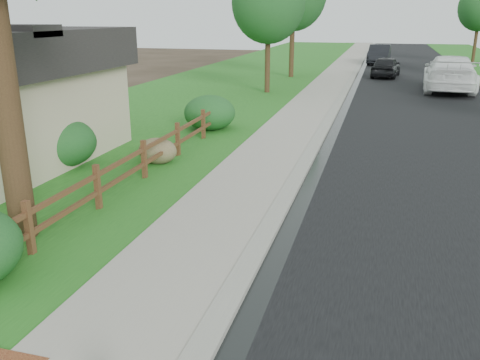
% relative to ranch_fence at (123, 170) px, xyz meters
% --- Properties ---
extents(road, '(8.00, 90.00, 0.02)m').
position_rel_ranch_fence_xyz_m(road, '(8.20, 28.60, -0.61)').
color(road, black).
rests_on(road, ground).
extents(curb, '(0.40, 90.00, 0.12)m').
position_rel_ranch_fence_xyz_m(curb, '(4.00, 28.60, -0.56)').
color(curb, gray).
rests_on(curb, ground).
extents(wet_gutter, '(0.50, 90.00, 0.00)m').
position_rel_ranch_fence_xyz_m(wet_gutter, '(4.35, 28.60, -0.60)').
color(wet_gutter, black).
rests_on(wet_gutter, road).
extents(sidewalk, '(2.20, 90.00, 0.10)m').
position_rel_ranch_fence_xyz_m(sidewalk, '(2.70, 28.60, -0.57)').
color(sidewalk, '#9C9588').
rests_on(sidewalk, ground).
extents(grass_strip, '(1.60, 90.00, 0.06)m').
position_rel_ranch_fence_xyz_m(grass_strip, '(0.80, 28.60, -0.59)').
color(grass_strip, '#1E5B1A').
rests_on(grass_strip, ground).
extents(lawn_near, '(9.00, 90.00, 0.04)m').
position_rel_ranch_fence_xyz_m(lawn_near, '(-4.40, 28.60, -0.60)').
color(lawn_near, '#1E5B1A').
rests_on(lawn_near, ground).
extents(ranch_fence, '(0.12, 16.92, 1.10)m').
position_rel_ranch_fence_xyz_m(ranch_fence, '(0.00, 0.00, 0.00)').
color(ranch_fence, '#442716').
rests_on(ranch_fence, ground).
extents(white_suv, '(3.31, 7.19, 2.04)m').
position_rel_ranch_fence_xyz_m(white_suv, '(9.81, 21.39, 0.42)').
color(white_suv, white).
rests_on(white_suv, road).
extents(dark_car_mid, '(2.23, 4.49, 1.47)m').
position_rel_ranch_fence_xyz_m(dark_car_mid, '(6.21, 27.51, 0.14)').
color(dark_car_mid, black).
rests_on(dark_car_mid, road).
extents(dark_car_far, '(2.08, 5.23, 1.69)m').
position_rel_ranch_fence_xyz_m(dark_car_far, '(5.60, 37.83, 0.25)').
color(dark_car_far, black).
rests_on(dark_car_far, road).
extents(boulder, '(1.21, 0.92, 0.79)m').
position_rel_ranch_fence_xyz_m(boulder, '(-0.30, 2.72, -0.22)').
color(boulder, brown).
rests_on(boulder, ground).
extents(shrub_b, '(2.60, 2.60, 1.45)m').
position_rel_ranch_fence_xyz_m(shrub_b, '(-2.90, 1.69, 0.11)').
color(shrub_b, '#1A4920').
rests_on(shrub_b, ground).
extents(shrub_d, '(2.61, 2.61, 1.35)m').
position_rel_ranch_fence_xyz_m(shrub_d, '(-0.30, 7.60, 0.06)').
color(shrub_d, '#1A4920').
rests_on(shrub_d, ground).
extents(tree_near_left, '(4.03, 4.03, 7.14)m').
position_rel_ranch_fence_xyz_m(tree_near_left, '(-0.30, 17.82, 4.29)').
color(tree_near_left, '#372416').
rests_on(tree_near_left, ground).
extents(tree_far_right, '(3.78, 3.78, 6.98)m').
position_rel_ranch_fence_xyz_m(tree_far_right, '(13.96, 41.14, 4.26)').
color(tree_far_right, '#372416').
rests_on(tree_far_right, ground).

